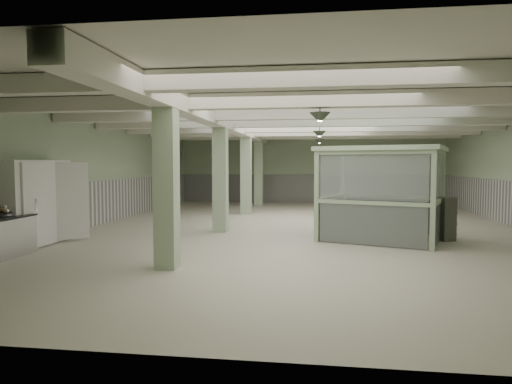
# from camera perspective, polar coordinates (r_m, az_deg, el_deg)

# --- Properties ---
(floor) EXTENTS (20.00, 20.00, 0.00)m
(floor) POSITION_cam_1_polar(r_m,az_deg,el_deg) (14.84, 5.90, -4.56)
(floor) COLOR beige
(floor) RESTS_ON ground
(ceiling) EXTENTS (14.00, 20.00, 0.02)m
(ceiling) POSITION_cam_1_polar(r_m,az_deg,el_deg) (14.76, 5.99, 9.41)
(ceiling) COLOR silver
(ceiling) RESTS_ON wall_back
(wall_back) EXTENTS (14.00, 0.02, 3.60)m
(wall_back) POSITION_cam_1_polar(r_m,az_deg,el_deg) (24.69, 6.71, 2.88)
(wall_back) COLOR #AABE98
(wall_back) RESTS_ON floor
(wall_front) EXTENTS (14.00, 0.02, 3.60)m
(wall_front) POSITION_cam_1_polar(r_m,az_deg,el_deg) (4.71, 1.92, -0.07)
(wall_front) COLOR #AABE98
(wall_front) RESTS_ON floor
(wall_left) EXTENTS (0.02, 20.00, 3.60)m
(wall_left) POSITION_cam_1_polar(r_m,az_deg,el_deg) (16.48, -19.20, 2.35)
(wall_left) COLOR #AABE98
(wall_left) RESTS_ON floor
(wainscot_left) EXTENTS (0.05, 19.90, 1.50)m
(wainscot_left) POSITION_cam_1_polar(r_m,az_deg,el_deg) (16.52, -19.05, -1.29)
(wainscot_left) COLOR white
(wainscot_left) RESTS_ON floor
(wainscot_back) EXTENTS (13.90, 0.05, 1.50)m
(wainscot_back) POSITION_cam_1_polar(r_m,az_deg,el_deg) (24.70, 6.69, 0.44)
(wainscot_back) COLOR white
(wainscot_back) RESTS_ON floor
(girder) EXTENTS (0.45, 19.90, 0.40)m
(girder) POSITION_cam_1_polar(r_m,az_deg,el_deg) (15.03, -3.69, 8.47)
(girder) COLOR silver
(girder) RESTS_ON ceiling
(beam_a) EXTENTS (13.90, 0.35, 0.32)m
(beam_a) POSITION_cam_1_polar(r_m,az_deg,el_deg) (7.31, 4.03, 13.98)
(beam_a) COLOR silver
(beam_a) RESTS_ON ceiling
(beam_b) EXTENTS (13.90, 0.35, 0.32)m
(beam_b) POSITION_cam_1_polar(r_m,az_deg,el_deg) (9.78, 5.02, 11.34)
(beam_b) COLOR silver
(beam_b) RESTS_ON ceiling
(beam_c) EXTENTS (13.90, 0.35, 0.32)m
(beam_c) POSITION_cam_1_polar(r_m,az_deg,el_deg) (12.26, 5.60, 9.76)
(beam_c) COLOR silver
(beam_c) RESTS_ON ceiling
(beam_d) EXTENTS (13.90, 0.35, 0.32)m
(beam_d) POSITION_cam_1_polar(r_m,az_deg,el_deg) (14.75, 5.99, 8.71)
(beam_d) COLOR silver
(beam_d) RESTS_ON ceiling
(beam_e) EXTENTS (13.90, 0.35, 0.32)m
(beam_e) POSITION_cam_1_polar(r_m,az_deg,el_deg) (17.24, 6.26, 7.97)
(beam_e) COLOR silver
(beam_e) RESTS_ON ceiling
(beam_f) EXTENTS (13.90, 0.35, 0.32)m
(beam_f) POSITION_cam_1_polar(r_m,az_deg,el_deg) (19.73, 6.46, 7.41)
(beam_f) COLOR silver
(beam_f) RESTS_ON ceiling
(beam_g) EXTENTS (13.90, 0.35, 0.32)m
(beam_g) POSITION_cam_1_polar(r_m,az_deg,el_deg) (22.22, 6.62, 6.98)
(beam_g) COLOR silver
(beam_g) RESTS_ON ceiling
(column_a) EXTENTS (0.42, 0.42, 3.60)m
(column_a) POSITION_cam_1_polar(r_m,az_deg,el_deg) (9.18, -11.14, 1.65)
(column_a) COLOR #A8C19B
(column_a) RESTS_ON floor
(column_b) EXTENTS (0.42, 0.42, 3.60)m
(column_b) POSITION_cam_1_polar(r_m,az_deg,el_deg) (14.00, -4.48, 2.36)
(column_b) COLOR #A8C19B
(column_b) RESTS_ON floor
(column_c) EXTENTS (0.42, 0.42, 3.60)m
(column_c) POSITION_cam_1_polar(r_m,az_deg,el_deg) (18.92, -1.25, 2.69)
(column_c) COLOR #A8C19B
(column_c) RESTS_ON floor
(column_d) EXTENTS (0.42, 0.42, 3.60)m
(column_d) POSITION_cam_1_polar(r_m,az_deg,el_deg) (22.88, 0.33, 2.85)
(column_d) COLOR #A8C19B
(column_d) RESTS_ON floor
(pendant_front) EXTENTS (0.44, 0.44, 0.22)m
(pendant_front) POSITION_cam_1_polar(r_m,az_deg,el_deg) (9.73, 7.99, 9.16)
(pendant_front) COLOR #324030
(pendant_front) RESTS_ON ceiling
(pendant_mid) EXTENTS (0.44, 0.44, 0.22)m
(pendant_mid) POSITION_cam_1_polar(r_m,az_deg,el_deg) (15.21, 7.94, 7.14)
(pendant_mid) COLOR #324030
(pendant_mid) RESTS_ON ceiling
(pendant_back) EXTENTS (0.44, 0.44, 0.22)m
(pendant_back) POSITION_cam_1_polar(r_m,az_deg,el_deg) (20.20, 7.91, 6.26)
(pendant_back) COLOR #324030
(pendant_back) RESTS_ON ceiling
(pitcher_far) EXTENTS (0.21, 0.23, 0.27)m
(pitcher_far) POSITION_cam_1_polar(r_m,az_deg,el_deg) (11.66, -28.88, -2.08)
(pitcher_far) COLOR #B8B7BC
(pitcher_far) RESTS_ON prep_counter
(veg_colander) EXTENTS (0.49, 0.49, 0.19)m
(veg_colander) POSITION_cam_1_polar(r_m,az_deg,el_deg) (11.70, -29.01, -2.28)
(veg_colander) COLOR #3A3A3E
(veg_colander) RESTS_ON prep_counter
(walkin_cooler) EXTENTS (1.11, 2.36, 2.16)m
(walkin_cooler) POSITION_cam_1_polar(r_m,az_deg,el_deg) (12.87, -25.73, -1.30)
(walkin_cooler) COLOR white
(walkin_cooler) RESTS_ON floor
(guard_booth) EXTENTS (3.87, 3.58, 2.55)m
(guard_booth) POSITION_cam_1_polar(r_m,az_deg,el_deg) (13.04, 15.49, 1.85)
(guard_booth) COLOR #A6C19B
(guard_booth) RESTS_ON floor
(filing_cabinet) EXTENTS (0.56, 0.65, 1.18)m
(filing_cabinet) POSITION_cam_1_polar(r_m,az_deg,el_deg) (13.49, 22.47, -3.10)
(filing_cabinet) COLOR #545749
(filing_cabinet) RESTS_ON floor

